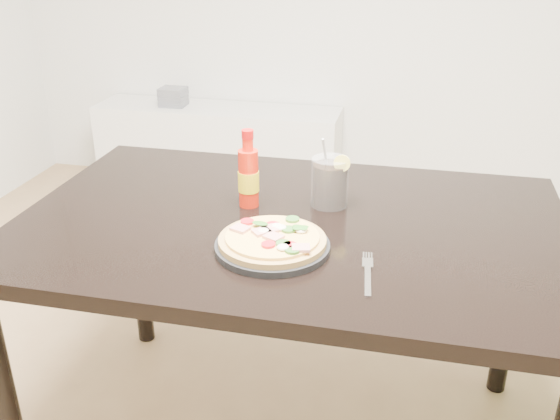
% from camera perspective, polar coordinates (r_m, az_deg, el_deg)
% --- Properties ---
extents(dining_table, '(1.40, 0.90, 0.75)m').
position_cam_1_polar(dining_table, '(1.64, 0.93, -3.49)').
color(dining_table, black).
rests_on(dining_table, ground).
extents(plate, '(0.27, 0.27, 0.02)m').
position_cam_1_polar(plate, '(1.45, -0.70, -3.36)').
color(plate, black).
rests_on(plate, dining_table).
extents(pizza, '(0.25, 0.25, 0.03)m').
position_cam_1_polar(pizza, '(1.44, -0.65, -2.65)').
color(pizza, tan).
rests_on(pizza, plate).
extents(hot_sauce_bottle, '(0.06, 0.06, 0.21)m').
position_cam_1_polar(hot_sauce_bottle, '(1.65, -2.90, 3.09)').
color(hot_sauce_bottle, red).
rests_on(hot_sauce_bottle, dining_table).
extents(cola_cup, '(0.11, 0.10, 0.19)m').
position_cam_1_polar(cola_cup, '(1.67, 4.57, 2.47)').
color(cola_cup, black).
rests_on(cola_cup, dining_table).
extents(fork, '(0.04, 0.19, 0.00)m').
position_cam_1_polar(fork, '(1.37, 8.02, -5.64)').
color(fork, silver).
rests_on(fork, dining_table).
extents(media_console, '(1.40, 0.34, 0.50)m').
position_cam_1_polar(media_console, '(3.67, -5.65, 5.54)').
color(media_console, white).
rests_on(media_console, ground).
extents(cd_stack, '(0.14, 0.12, 0.10)m').
position_cam_1_polar(cd_stack, '(3.65, -9.74, 10.17)').
color(cd_stack, slate).
rests_on(cd_stack, media_console).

